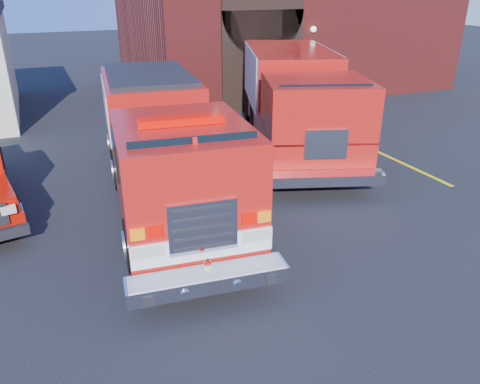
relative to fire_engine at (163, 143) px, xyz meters
name	(u,v)px	position (x,y,z in m)	size (l,w,h in m)	color
ground	(218,225)	(0.66, -1.88, -1.45)	(100.00, 100.00, 0.00)	black
parking_stripe_near	(413,168)	(7.16, -0.88, -1.44)	(0.12, 3.00, 0.01)	yellow
parking_stripe_mid	(351,139)	(7.16, 2.12, -1.44)	(0.12, 3.00, 0.01)	yellow
parking_stripe_far	(306,118)	(7.16, 5.12, -1.44)	(0.12, 3.00, 0.01)	yellow
fire_engine	(163,143)	(0.00, 0.00, 0.00)	(3.56, 9.30, 2.79)	black
secondary_truck	(295,96)	(5.12, 2.59, 0.14)	(5.64, 9.37, 2.91)	black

